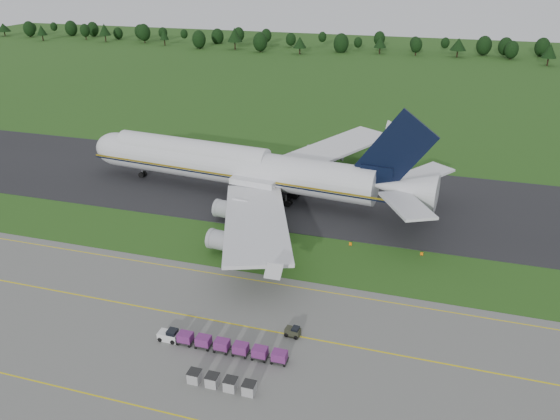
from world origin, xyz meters
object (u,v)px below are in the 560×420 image
(baggage_train, at_px, (220,345))
(edge_markers, at_px, (350,244))
(aircraft, at_px, (241,166))
(utility_cart, at_px, (293,332))
(uld_row, at_px, (221,382))

(baggage_train, bearing_deg, edge_markers, 71.09)
(baggage_train, distance_m, edge_markers, 36.14)
(aircraft, distance_m, utility_cart, 51.70)
(aircraft, xyz_separation_m, uld_row, (18.66, -57.45, -5.68))
(aircraft, height_order, baggage_train, aircraft)
(edge_markers, bearing_deg, baggage_train, -108.91)
(edge_markers, bearing_deg, uld_row, -102.23)
(aircraft, height_order, utility_cart, aircraft)
(utility_cart, bearing_deg, uld_row, -114.91)
(baggage_train, height_order, edge_markers, baggage_train)
(aircraft, relative_size, uld_row, 9.30)
(baggage_train, height_order, uld_row, baggage_train)
(baggage_train, relative_size, edge_markers, 0.71)
(uld_row, distance_m, edge_markers, 41.57)
(baggage_train, bearing_deg, aircraft, 107.17)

